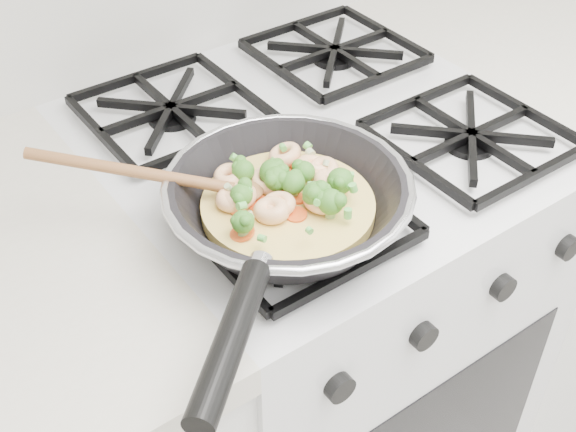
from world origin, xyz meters
TOP-DOWN VIEW (x-y plane):
  - stove at (0.00, 1.70)m, footprint 0.60×0.60m
  - skillet at (-0.17, 1.54)m, footprint 0.40×0.42m

SIDE VIEW (x-z plane):
  - stove at x=0.00m, z-range 0.00..0.92m
  - skillet at x=-0.17m, z-range 0.91..1.00m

